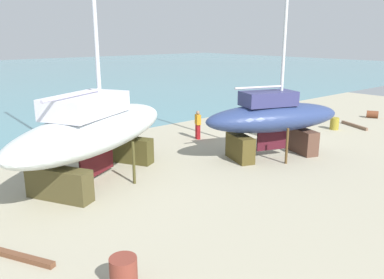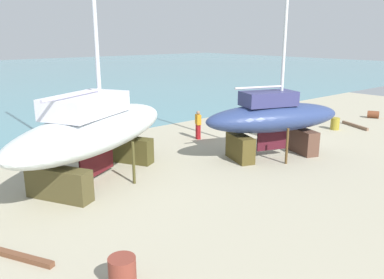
{
  "view_description": "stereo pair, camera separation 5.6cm",
  "coord_description": "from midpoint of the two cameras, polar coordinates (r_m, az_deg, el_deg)",
  "views": [
    {
      "loc": [
        -17.48,
        -12.81,
        5.87
      ],
      "look_at": [
        -6.29,
        0.24,
        1.28
      ],
      "focal_mm": 36.38,
      "sensor_mm": 36.0,
      "label": 1
    },
    {
      "loc": [
        -17.44,
        -12.84,
        5.87
      ],
      "look_at": [
        -6.29,
        0.24,
        1.28
      ],
      "focal_mm": 36.38,
      "sensor_mm": 36.0,
      "label": 2
    }
  ],
  "objects": [
    {
      "name": "sea_water",
      "position": [
        66.49,
        -25.53,
        8.43
      ],
      "size": [
        160.28,
        86.16,
        0.01
      ],
      "primitive_type": "cube",
      "color": "teal",
      "rests_on": "ground"
    },
    {
      "name": "ground_plane",
      "position": [
        20.74,
        19.86,
        -2.42
      ],
      "size": [
        45.08,
        45.08,
        0.0
      ],
      "primitive_type": "plane",
      "color": "#A39C84"
    },
    {
      "name": "worker",
      "position": [
        22.72,
        0.79,
        2.22
      ],
      "size": [
        0.39,
        0.5,
        1.68
      ],
      "rotation": [
        0.0,
        0.0,
        2.75
      ],
      "color": "maroon",
      "rests_on": "ground"
    },
    {
      "name": "timber_plank_near",
      "position": [
        12.11,
        -24.79,
        -15.15
      ],
      "size": [
        1.42,
        2.48,
        0.15
      ],
      "primitive_type": "cube",
      "rotation": [
        0.0,
        0.0,
        2.05
      ],
      "color": "brown",
      "rests_on": "ground"
    },
    {
      "name": "barrel_tar_black",
      "position": [
        9.95,
        -10.17,
        -18.68
      ],
      "size": [
        0.79,
        0.79,
        0.79
      ],
      "primitive_type": "cylinder",
      "rotation": [
        0.0,
        0.0,
        0.19
      ],
      "color": "brown",
      "rests_on": "ground"
    },
    {
      "name": "barrel_blue_faded",
      "position": [
        26.66,
        15.02,
        2.72
      ],
      "size": [
        0.83,
        0.83,
        0.93
      ],
      "primitive_type": "cylinder",
      "rotation": [
        0.0,
        0.0,
        0.79
      ],
      "color": "brown",
      "rests_on": "ground"
    },
    {
      "name": "barrel_ochre",
      "position": [
        23.8,
        10.67,
        1.49
      ],
      "size": [
        0.81,
        0.81,
        0.89
      ],
      "primitive_type": "cylinder",
      "rotation": [
        0.0,
        0.0,
        2.71
      ],
      "color": "brown",
      "rests_on": "ground"
    },
    {
      "name": "sailboat_large_starboard",
      "position": [
        19.55,
        11.72,
        3.06
      ],
      "size": [
        7.57,
        4.61,
        10.71
      ],
      "rotation": [
        0.0,
        0.0,
        -0.35
      ],
      "color": "brown",
      "rests_on": "ground"
    },
    {
      "name": "sailboat_far_slipway",
      "position": [
        16.54,
        -14.23,
        1.43
      ],
      "size": [
        10.01,
        7.36,
        16.04
      ],
      "rotation": [
        0.0,
        0.0,
        0.49
      ],
      "color": "#423C1B",
      "rests_on": "ground"
    },
    {
      "name": "timber_plank_far",
      "position": [
        28.09,
        22.63,
        1.92
      ],
      "size": [
        1.1,
        2.29,
        0.2
      ],
      "primitive_type": "cube",
      "rotation": [
        0.0,
        0.0,
        1.16
      ],
      "color": "#7B5D49",
      "rests_on": "ground"
    },
    {
      "name": "barrel_tipped_left",
      "position": [
        26.8,
        20.1,
        2.2
      ],
      "size": [
        0.63,
        0.63,
        0.77
      ],
      "primitive_type": "cylinder",
      "rotation": [
        0.0,
        0.0,
        1.72
      ],
      "color": "olive",
      "rests_on": "ground"
    },
    {
      "name": "barrel_rust_near",
      "position": [
        31.74,
        24.89,
        3.37
      ],
      "size": [
        0.82,
        0.94,
        0.53
      ],
      "primitive_type": "cylinder",
      "rotation": [
        1.57,
        0.0,
        3.59
      ],
      "color": "brown",
      "rests_on": "ground"
    }
  ]
}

